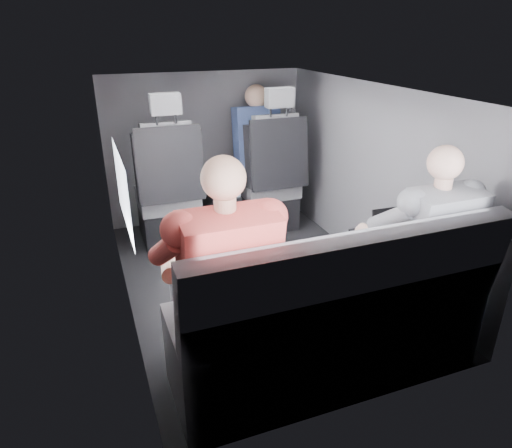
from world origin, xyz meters
name	(u,v)px	position (x,y,z in m)	size (l,w,h in m)	color
floor	(256,279)	(0.00, 0.00, 0.00)	(2.60, 2.60, 0.00)	black
ceiling	(256,89)	(0.00, 0.00, 1.35)	(2.60, 2.60, 0.00)	#B2B2AD
panel_left	(118,210)	(-0.90, 0.00, 0.68)	(0.02, 2.60, 1.35)	#56565B
panel_right	(370,178)	(0.90, 0.00, 0.68)	(0.02, 2.60, 1.35)	#56565B
panel_front	(206,148)	(0.00, 1.30, 0.68)	(1.80, 0.02, 1.35)	#56565B
panel_back	(363,287)	(0.00, -1.30, 0.68)	(1.80, 0.02, 1.35)	#56565B
side_window	(122,190)	(-0.88, -0.30, 0.90)	(0.02, 0.75, 0.42)	white
seatbelt	(278,146)	(0.45, 0.67, 0.80)	(0.05, 0.01, 0.65)	black
front_seat_left	(169,198)	(-0.45, 0.84, 0.40)	(0.52, 0.58, 1.26)	black
front_seat_right	(270,186)	(0.45, 0.84, 0.40)	(0.52, 0.58, 1.26)	black
center_console	(221,212)	(0.00, 0.88, 0.20)	(0.24, 0.48, 0.41)	black
rear_bench	(330,326)	(0.00, -1.06, 0.31)	(1.60, 0.57, 0.92)	slate
soda_cup	(225,190)	(-0.01, 0.70, 0.47)	(0.09, 0.09, 0.27)	white
water_bottle	(237,188)	(0.10, 0.70, 0.47)	(0.06, 0.06, 0.16)	#AACCE6
laptop_white	(208,265)	(-0.55, -0.79, 0.63)	(0.38, 0.41, 0.24)	white
laptop_black	(387,231)	(0.51, -0.77, 0.63)	(0.32, 0.29, 0.22)	black
passenger_rear_left	(220,280)	(-0.54, -0.97, 0.64)	(0.52, 0.64, 1.25)	#35353B
passenger_rear_right	(416,246)	(0.56, -0.97, 0.62)	(0.48, 0.61, 1.19)	navy
passenger_front_right	(256,141)	(0.42, 1.10, 0.75)	(0.40, 0.40, 0.82)	navy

